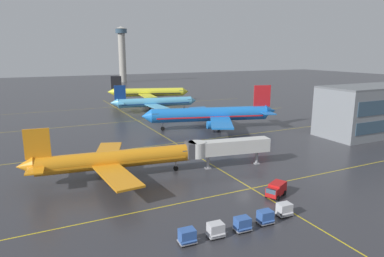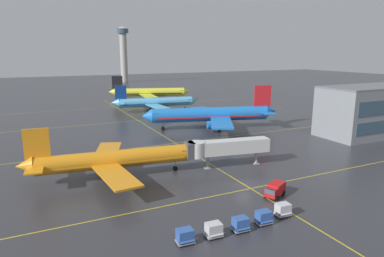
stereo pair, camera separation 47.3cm
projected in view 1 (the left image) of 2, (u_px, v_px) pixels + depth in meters
ground_plane at (245, 184)px, 58.96m from camera, size 600.00×600.00×0.00m
airliner_front_gate at (114, 160)px, 61.29m from camera, size 32.38×27.74×10.06m
airliner_second_row at (212, 114)px, 100.80m from camera, size 40.13×34.22×12.67m
airliner_third_row at (154, 102)px, 130.46m from camera, size 33.32×28.42×10.37m
airliner_far_left_stand at (148, 92)px, 158.76m from camera, size 36.74×31.39×11.67m
taxiway_markings at (154, 130)px, 99.65m from camera, size 122.34×141.95×0.01m
service_truck_red_van at (276, 189)px, 53.87m from camera, size 4.49×3.53×2.10m
baggage_cart_row_leftmost at (187, 236)px, 40.46m from camera, size 2.79×1.78×1.86m
baggage_cart_row_second at (216, 230)px, 41.91m from camera, size 2.79×1.78×1.86m
baggage_cart_row_middle at (243, 224)px, 43.34m from camera, size 2.79×1.78×1.86m
baggage_cart_row_fourth at (265, 217)px, 45.17m from camera, size 2.79×1.78×1.86m
baggage_cart_row_fifth at (284, 209)px, 47.36m from camera, size 2.79×1.78×1.86m
jet_bridge at (222, 148)px, 66.86m from camera, size 17.30×5.66×5.58m
control_tower at (122, 50)px, 254.37m from camera, size 8.82×8.82×40.86m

